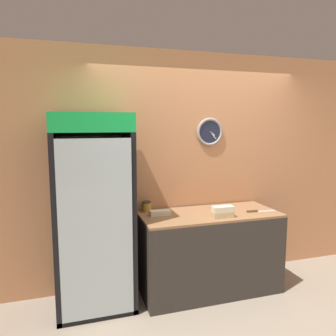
# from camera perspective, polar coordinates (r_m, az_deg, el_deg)

# --- Properties ---
(ground_plane) EXTENTS (14.00, 14.00, 0.00)m
(ground_plane) POSITION_cam_1_polar(r_m,az_deg,el_deg) (3.36, 14.01, -26.58)
(ground_plane) COLOR gray
(wall_back) EXTENTS (5.20, 0.09, 2.70)m
(wall_back) POSITION_cam_1_polar(r_m,az_deg,el_deg) (3.96, 5.01, 0.05)
(wall_back) COLOR tan
(wall_back) RESTS_ON ground_plane
(prep_counter) EXTENTS (1.54, 0.68, 0.90)m
(prep_counter) POSITION_cam_1_polar(r_m,az_deg,el_deg) (3.84, 7.12, -14.21)
(prep_counter) COLOR #332D28
(prep_counter) RESTS_ON ground_plane
(beverage_cooler) EXTENTS (0.77, 0.62, 1.98)m
(beverage_cooler) POSITION_cam_1_polar(r_m,az_deg,el_deg) (3.42, -12.96, -6.02)
(beverage_cooler) COLOR black
(beverage_cooler) RESTS_ON ground_plane
(sandwich_stack_bottom) EXTENTS (0.23, 0.10, 0.06)m
(sandwich_stack_bottom) POSITION_cam_1_polar(r_m,az_deg,el_deg) (3.53, 9.52, -8.00)
(sandwich_stack_bottom) COLOR tan
(sandwich_stack_bottom) RESTS_ON prep_counter
(sandwich_stack_middle) EXTENTS (0.23, 0.10, 0.06)m
(sandwich_stack_middle) POSITION_cam_1_polar(r_m,az_deg,el_deg) (3.52, 9.54, -7.06)
(sandwich_stack_middle) COLOR beige
(sandwich_stack_middle) RESTS_ON sandwich_stack_bottom
(sandwich_flat_left) EXTENTS (0.23, 0.09, 0.05)m
(sandwich_flat_left) POSITION_cam_1_polar(r_m,az_deg,el_deg) (3.57, -1.41, -7.80)
(sandwich_flat_left) COLOR beige
(sandwich_flat_left) RESTS_ON prep_counter
(sandwich_flat_right) EXTENTS (0.22, 0.14, 0.05)m
(sandwich_flat_right) POSITION_cam_1_polar(r_m,az_deg,el_deg) (3.79, 9.13, -6.99)
(sandwich_flat_right) COLOR tan
(sandwich_flat_right) RESTS_ON prep_counter
(chefs_knife) EXTENTS (0.35, 0.06, 0.02)m
(chefs_knife) POSITION_cam_1_polar(r_m,az_deg,el_deg) (3.84, 15.26, -7.25)
(chefs_knife) COLOR silver
(chefs_knife) RESTS_ON prep_counter
(condiment_jar) EXTENTS (0.11, 0.11, 0.12)m
(condiment_jar) POSITION_cam_1_polar(r_m,az_deg,el_deg) (3.71, -3.79, -6.72)
(condiment_jar) COLOR gold
(condiment_jar) RESTS_ON prep_counter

